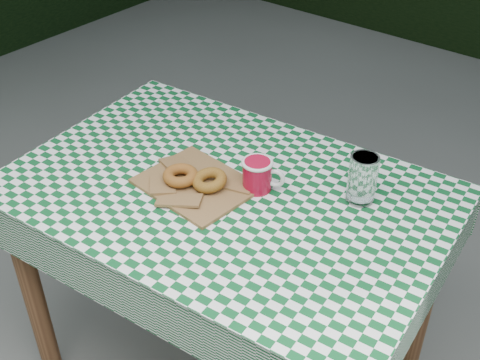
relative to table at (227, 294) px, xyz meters
name	(u,v)px	position (x,y,z in m)	size (l,w,h in m)	color
table	(227,294)	(0.00, 0.00, 0.00)	(1.09, 0.73, 0.75)	brown
tablecloth	(225,190)	(0.00, 0.00, 0.38)	(1.11, 0.75, 0.01)	#0B4920
paper_bag	(196,183)	(-0.07, -0.04, 0.39)	(0.28, 0.22, 0.01)	brown
bagel_front	(180,176)	(-0.10, -0.06, 0.41)	(0.09, 0.09, 0.03)	brown
bagel_back	(209,180)	(-0.03, -0.03, 0.41)	(0.09, 0.09, 0.03)	olive
coffee_mug	(257,175)	(0.06, 0.05, 0.42)	(0.15, 0.15, 0.08)	maroon
drinking_glass	(362,179)	(0.29, 0.18, 0.44)	(0.07, 0.07, 0.13)	white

